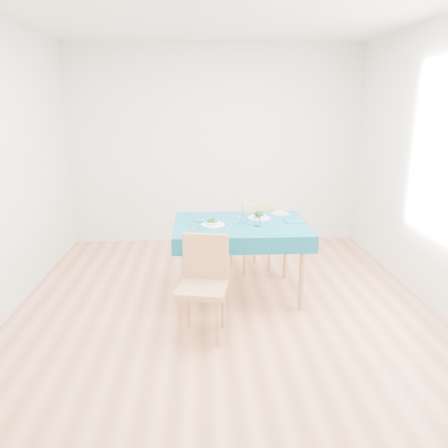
{
  "coord_description": "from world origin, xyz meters",
  "views": [
    {
      "loc": [
        -0.21,
        -3.83,
        1.9
      ],
      "look_at": [
        0.0,
        0.0,
        0.85
      ],
      "focal_mm": 35.0,
      "sensor_mm": 36.0,
      "label": 1
    }
  ],
  "objects": [
    {
      "name": "bread_slice",
      "position": [
        0.65,
        0.71,
        0.78
      ],
      "size": [
        0.13,
        0.13,
        0.02
      ],
      "primitive_type": "cube",
      "rotation": [
        0.0,
        0.0,
        -0.27
      ],
      "color": "beige",
      "rests_on": "side_plate"
    },
    {
      "name": "side_plate",
      "position": [
        0.65,
        0.71,
        0.76
      ],
      "size": [
        0.2,
        0.2,
        0.01
      ],
      "primitive_type": "cylinder",
      "color": "#B7DF6D",
      "rests_on": "table"
    },
    {
      "name": "knife_near",
      "position": [
        0.05,
        0.18,
        0.76
      ],
      "size": [
        0.09,
        0.21,
        0.0
      ],
      "primitive_type": "cube",
      "rotation": [
        0.0,
        0.0,
        -0.38
      ],
      "color": "silver",
      "rests_on": "table"
    },
    {
      "name": "fork_near",
      "position": [
        -0.29,
        0.22,
        0.76
      ],
      "size": [
        0.09,
        0.19,
        0.0
      ],
      "primitive_type": "cube",
      "rotation": [
        0.0,
        0.0,
        0.34
      ],
      "color": "silver",
      "rests_on": "table"
    },
    {
      "name": "tumbler_side",
      "position": [
        0.34,
        0.25,
        0.8
      ],
      "size": [
        0.07,
        0.07,
        0.09
      ],
      "primitive_type": "cylinder",
      "color": "white",
      "rests_on": "table"
    },
    {
      "name": "napkin_near",
      "position": [
        -0.18,
        0.47,
        0.76
      ],
      "size": [
        0.2,
        0.15,
        0.01
      ],
      "primitive_type": "cube",
      "rotation": [
        0.0,
        0.0,
        0.14
      ],
      "color": "#0E5A75",
      "rests_on": "table"
    },
    {
      "name": "chair_near",
      "position": [
        -0.21,
        -0.48,
        0.49
      ],
      "size": [
        0.47,
        0.5,
        0.98
      ],
      "primitive_type": "cube",
      "rotation": [
        0.0,
        0.0,
        -0.2
      ],
      "color": "tan",
      "rests_on": "ground"
    },
    {
      "name": "knife_far",
      "position": [
        0.66,
        0.39,
        0.76
      ],
      "size": [
        0.05,
        0.19,
        0.0
      ],
      "primitive_type": "cube",
      "rotation": [
        0.0,
        0.0,
        -0.19
      ],
      "color": "silver",
      "rests_on": "table"
    },
    {
      "name": "table",
      "position": [
        0.19,
        0.35,
        0.38
      ],
      "size": [
        1.31,
        1.0,
        0.76
      ],
      "primitive_type": "cube",
      "color": "#09506A",
      "rests_on": "ground"
    },
    {
      "name": "bowl_near",
      "position": [
        -0.09,
        0.29,
        0.79
      ],
      "size": [
        0.23,
        0.23,
        0.07
      ],
      "primitive_type": null,
      "color": "white",
      "rests_on": "table"
    },
    {
      "name": "tumbler_center",
      "position": [
        0.2,
        0.36,
        0.8
      ],
      "size": [
        0.07,
        0.07,
        0.09
      ],
      "primitive_type": "cylinder",
      "color": "white",
      "rests_on": "table"
    },
    {
      "name": "chair_far",
      "position": [
        0.37,
        1.06,
        0.52
      ],
      "size": [
        0.56,
        0.58,
        1.04
      ],
      "primitive_type": "cube",
      "rotation": [
        0.0,
        0.0,
        3.54
      ],
      "color": "tan",
      "rests_on": "ground"
    },
    {
      "name": "bowl_far",
      "position": [
        0.39,
        0.52,
        0.79
      ],
      "size": [
        0.23,
        0.23,
        0.07
      ],
      "primitive_type": null,
      "color": "white",
      "rests_on": "table"
    },
    {
      "name": "napkin_far",
      "position": [
        0.73,
        0.37,
        0.76
      ],
      "size": [
        0.22,
        0.18,
        0.01
      ],
      "primitive_type": "cube",
      "rotation": [
        0.0,
        0.0,
        0.26
      ],
      "color": "#0E5A75",
      "rests_on": "table"
    },
    {
      "name": "fork_far",
      "position": [
        0.17,
        0.46,
        0.76
      ],
      "size": [
        0.05,
        0.2,
        0.0
      ],
      "primitive_type": "cube",
      "rotation": [
        0.0,
        0.0,
        0.1
      ],
      "color": "silver",
      "rests_on": "table"
    },
    {
      "name": "room_shell",
      "position": [
        0.0,
        0.0,
        1.35
      ],
      "size": [
        4.02,
        4.52,
        2.73
      ],
      "color": "#A96946",
      "rests_on": "ground"
    }
  ]
}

